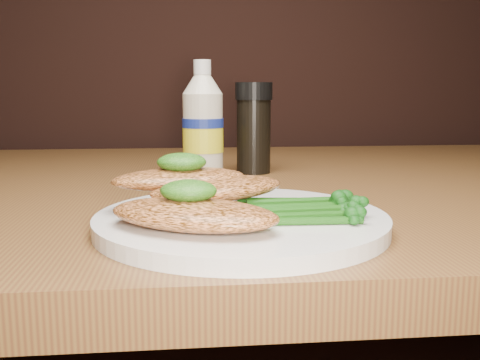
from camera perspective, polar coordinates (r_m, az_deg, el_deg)
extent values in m
cylinder|color=white|center=(0.46, 0.14, -4.38)|extent=(0.25, 0.25, 0.01)
ellipsoid|color=#CE7641|center=(0.41, -4.96, -3.63)|extent=(0.15, 0.13, 0.02)
ellipsoid|color=#CE7641|center=(0.47, -2.30, -0.91)|extent=(0.14, 0.12, 0.02)
ellipsoid|color=#CE7641|center=(0.48, -6.39, 0.14)|extent=(0.13, 0.09, 0.02)
ellipsoid|color=black|center=(0.42, -5.48, -1.14)|extent=(0.06, 0.05, 0.02)
ellipsoid|color=black|center=(0.48, -6.19, 1.89)|extent=(0.05, 0.04, 0.02)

